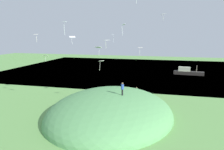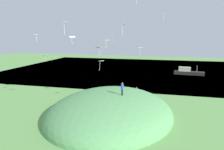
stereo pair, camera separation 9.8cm
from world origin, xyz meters
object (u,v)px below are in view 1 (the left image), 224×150
at_px(kite_11, 45,56).
at_px(kite_9, 113,35).
at_px(kite_3, 124,26).
at_px(kite_4, 101,62).
at_px(person_watching_kites, 122,87).
at_px(kite_6, 65,23).
at_px(kite_13, 140,48).
at_px(boat_on_lake, 188,72).
at_px(kite_12, 36,35).
at_px(kite_5, 98,48).
at_px(kite_2, 72,37).
at_px(kite_10, 106,40).
at_px(person_walking_path, 137,90).
at_px(kite_7, 163,14).

bearing_deg(kite_11, kite_9, 157.69).
bearing_deg(kite_3, kite_4, -51.39).
distance_m(person_watching_kites, kite_11, 14.34).
xyz_separation_m(kite_6, kite_13, (-14.69, 8.70, -4.15)).
bearing_deg(kite_9, kite_6, -5.30).
distance_m(boat_on_lake, person_watching_kites, 38.98).
distance_m(kite_6, kite_12, 5.31).
xyz_separation_m(boat_on_lake, kite_9, (16.67, -17.70, 10.33)).
bearing_deg(kite_5, kite_6, -13.07).
distance_m(boat_on_lake, kite_12, 44.72).
relative_size(kite_2, kite_13, 0.88).
bearing_deg(kite_3, kite_9, -159.35).
distance_m(kite_11, kite_13, 18.07).
relative_size(kite_6, kite_9, 1.03).
bearing_deg(kite_10, kite_4, -48.21).
bearing_deg(boat_on_lake, kite_13, 69.41).
xyz_separation_m(person_walking_path, kite_4, (7.42, -4.52, 6.13)).
relative_size(kite_4, kite_12, 1.37).
height_order(kite_9, kite_11, kite_9).
bearing_deg(boat_on_lake, kite_12, 61.34).
bearing_deg(kite_2, kite_5, 134.74).
relative_size(kite_2, kite_6, 0.72).
bearing_deg(kite_2, kite_11, -57.14).
height_order(boat_on_lake, kite_7, kite_7).
bearing_deg(person_watching_kites, person_walking_path, -50.80).
height_order(kite_9, kite_10, kite_9).
bearing_deg(kite_9, kite_4, 8.00).
bearing_deg(kite_12, kite_11, -178.70).
bearing_deg(kite_4, kite_2, -108.41).
bearing_deg(kite_9, person_watching_kites, 17.58).
height_order(person_watching_kites, kite_9, kite_9).
distance_m(person_walking_path, kite_3, 12.75).
bearing_deg(kite_6, person_watching_kites, 85.93).
distance_m(boat_on_lake, kite_13, 25.67).
height_order(person_walking_path, kite_3, kite_3).
bearing_deg(kite_6, kite_2, -165.89).
height_order(person_walking_path, kite_12, kite_12).
bearing_deg(person_watching_kites, kite_3, -38.51).
distance_m(kite_5, kite_6, 9.81).
distance_m(kite_2, kite_10, 6.30).
height_order(boat_on_lake, person_walking_path, boat_on_lake).
distance_m(kite_2, kite_4, 6.86).
bearing_deg(boat_on_lake, kite_6, 67.64).
xyz_separation_m(kite_7, kite_12, (17.67, -17.73, -3.95)).
height_order(boat_on_lake, kite_6, kite_6).
relative_size(kite_6, kite_7, 1.32).
relative_size(boat_on_lake, kite_6, 4.41).
relative_size(boat_on_lake, kite_2, 6.17).
bearing_deg(kite_11, kite_4, 93.53).
height_order(kite_3, kite_7, kite_7).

